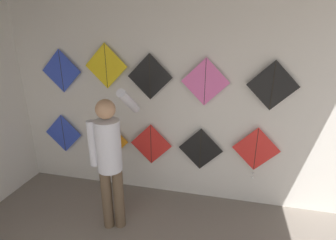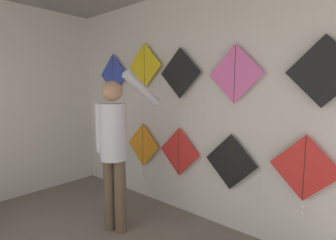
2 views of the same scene
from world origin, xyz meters
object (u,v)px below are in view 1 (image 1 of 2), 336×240
at_px(kite_4, 256,151).
at_px(kite_9, 273,86).
at_px(shopkeeper, 110,155).
at_px(kite_1, 109,143).
at_px(kite_6, 106,66).
at_px(kite_0, 63,133).
at_px(kite_2, 151,144).
at_px(kite_8, 205,82).
at_px(kite_7, 150,77).
at_px(kite_5, 61,71).
at_px(kite_3, 200,149).

relative_size(kite_4, kite_9, 1.22).
relative_size(shopkeeper, kite_1, 2.16).
xyz_separation_m(kite_6, kite_9, (2.18, 0.00, -0.17)).
bearing_deg(kite_9, kite_6, 180.00).
distance_m(kite_0, kite_2, 1.45).
bearing_deg(shopkeeper, kite_8, 23.37).
relative_size(kite_1, kite_7, 1.33).
bearing_deg(kite_4, kite_7, 179.98).
bearing_deg(shopkeeper, kite_5, 126.46).
bearing_deg(kite_3, kite_9, 0.00).
relative_size(kite_3, kite_5, 1.00).
bearing_deg(kite_7, kite_3, 0.00).
bearing_deg(kite_7, kite_5, 180.00).
relative_size(shopkeeper, kite_3, 2.88).
relative_size(shopkeeper, kite_0, 2.88).
bearing_deg(kite_3, kite_8, 0.00).
distance_m(kite_7, kite_8, 0.74).
relative_size(kite_4, kite_6, 1.22).
bearing_deg(kite_4, kite_1, -179.99).
bearing_deg(kite_9, kite_3, 180.00).
distance_m(shopkeeper, kite_9, 2.13).
bearing_deg(kite_7, kite_0, 180.00).
bearing_deg(kite_2, shopkeeper, -107.11).
bearing_deg(kite_8, kite_1, -179.97).
bearing_deg(kite_9, kite_8, 180.00).
bearing_deg(kite_9, kite_5, 180.00).
bearing_deg(kite_4, shopkeeper, -154.44).
bearing_deg(kite_3, kite_5, 180.00).
bearing_deg(kite_4, kite_0, 179.99).
relative_size(shopkeeper, kite_4, 2.36).
bearing_deg(kite_8, kite_2, 180.00).
height_order(kite_3, kite_5, kite_5).
distance_m(kite_1, kite_7, 1.24).
xyz_separation_m(kite_7, kite_8, (0.74, 0.00, -0.04)).
relative_size(kite_3, kite_6, 1.00).
bearing_deg(kite_1, kite_7, 0.07).
bearing_deg(kite_8, kite_3, 180.00).
height_order(kite_1, kite_2, kite_2).
height_order(kite_0, kite_7, kite_7).
bearing_deg(kite_1, kite_8, 0.03).
xyz_separation_m(kite_2, kite_9, (1.57, 0.00, 0.95)).
height_order(kite_1, kite_7, kite_7).
distance_m(shopkeeper, kite_2, 0.89).
bearing_deg(kite_7, kite_8, 0.00).
distance_m(shopkeeper, kite_6, 1.27).
bearing_deg(kite_8, kite_0, 180.00).
xyz_separation_m(kite_8, kite_9, (0.82, 0.00, -0.01)).
relative_size(kite_4, kite_5, 1.22).
bearing_deg(kite_0, kite_6, 0.00).
bearing_deg(kite_6, kite_5, 180.00).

